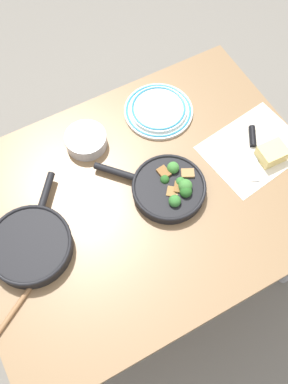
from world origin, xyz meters
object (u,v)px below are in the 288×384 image
object	(u,v)px
skillet_broccoli	(169,187)
prep_bowl_steel	(86,140)
grater_knife	(253,145)
cheese_block	(272,153)
wooden_spoon	(27,292)
skillet_eggs	(31,245)
dinner_plate_stack	(159,110)

from	to	relation	value
skillet_broccoli	prep_bowl_steel	world-z (taller)	skillet_broccoli
grater_knife	cheese_block	size ratio (longest dim) A/B	2.11
wooden_spoon	skillet_eggs	bearing A→B (deg)	30.33
wooden_spoon	dinner_plate_stack	size ratio (longest dim) A/B	1.20
skillet_eggs	wooden_spoon	distance (m)	0.14
skillet_broccoli	grater_knife	size ratio (longest dim) A/B	1.64
grater_knife	skillet_broccoli	bearing A→B (deg)	-56.88
skillet_broccoli	dinner_plate_stack	size ratio (longest dim) A/B	1.29
skillet_broccoli	wooden_spoon	xyz separation A→B (m)	(0.55, 0.10, -0.02)
prep_bowl_steel	wooden_spoon	bearing A→B (deg)	45.97
skillet_broccoli	skillet_eggs	world-z (taller)	skillet_broccoli
skillet_broccoli	dinner_plate_stack	xyz separation A→B (m)	(-0.13, -0.31, -0.01)
grater_knife	prep_bowl_steel	size ratio (longest dim) A/B	1.38
cheese_block	prep_bowl_steel	distance (m)	0.66
skillet_eggs	grater_knife	xyz separation A→B (m)	(-0.84, 0.02, -0.02)
dinner_plate_stack	cheese_block	bearing A→B (deg)	124.62
cheese_block	dinner_plate_stack	size ratio (longest dim) A/B	0.37
grater_knife	cheese_block	world-z (taller)	cheese_block
skillet_broccoli	grater_knife	distance (m)	0.35
skillet_broccoli	dinner_plate_stack	bearing A→B (deg)	-65.66
skillet_eggs	dinner_plate_stack	size ratio (longest dim) A/B	1.33
wooden_spoon	cheese_block	distance (m)	0.93
skillet_eggs	dinner_plate_stack	world-z (taller)	skillet_eggs
wooden_spoon	dinner_plate_stack	distance (m)	0.79
prep_bowl_steel	cheese_block	bearing A→B (deg)	146.57
prep_bowl_steel	grater_knife	bearing A→B (deg)	150.40
grater_knife	prep_bowl_steel	xyz separation A→B (m)	(0.52, -0.29, 0.02)
skillet_eggs	prep_bowl_steel	distance (m)	0.42
skillet_eggs	grater_knife	bearing A→B (deg)	-53.30
skillet_eggs	wooden_spoon	bearing A→B (deg)	-170.22
grater_knife	skillet_eggs	bearing A→B (deg)	-59.93
skillet_broccoli	dinner_plate_stack	distance (m)	0.33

